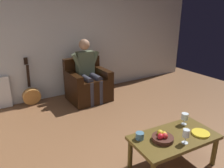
% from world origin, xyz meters
% --- Properties ---
extents(wall_back, '(6.70, 0.06, 2.59)m').
position_xyz_m(wall_back, '(0.00, -3.03, 1.30)').
color(wall_back, silver).
rests_on(wall_back, ground).
extents(armchair, '(0.82, 0.73, 0.86)m').
position_xyz_m(armchair, '(-0.14, -2.47, 0.32)').
color(armchair, black).
rests_on(armchair, ground).
extents(person_seated, '(0.62, 0.61, 1.27)m').
position_xyz_m(person_seated, '(-0.15, -2.44, 0.68)').
color(person_seated, '#525E45').
rests_on(person_seated, ground).
extents(coffee_table, '(1.07, 0.61, 0.42)m').
position_xyz_m(coffee_table, '(-0.13, -0.06, 0.36)').
color(coffee_table, '#544119').
rests_on(coffee_table, ground).
extents(guitar, '(0.35, 0.26, 0.95)m').
position_xyz_m(guitar, '(0.94, -2.83, 0.21)').
color(guitar, '#B87C3B').
rests_on(guitar, ground).
extents(wine_glass_near, '(0.07, 0.07, 0.17)m').
position_xyz_m(wine_glass_near, '(-0.12, 0.10, 0.53)').
color(wine_glass_near, silver).
rests_on(wine_glass_near, coffee_table).
extents(wine_glass_far, '(0.09, 0.09, 0.15)m').
position_xyz_m(wine_glass_far, '(-0.44, -0.19, 0.52)').
color(wine_glass_far, silver).
rests_on(wine_glass_far, coffee_table).
extents(fruit_bowl, '(0.25, 0.25, 0.11)m').
position_xyz_m(fruit_bowl, '(0.06, -0.07, 0.46)').
color(fruit_bowl, '#3D1D16').
rests_on(fruit_bowl, coffee_table).
extents(decorative_dish, '(0.21, 0.21, 0.02)m').
position_xyz_m(decorative_dish, '(-0.42, 0.08, 0.43)').
color(decorative_dish, gold).
rests_on(decorative_dish, coffee_table).
extents(candle_jar, '(0.10, 0.10, 0.08)m').
position_xyz_m(candle_jar, '(0.26, -0.22, 0.46)').
color(candle_jar, '#476D84').
rests_on(candle_jar, coffee_table).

